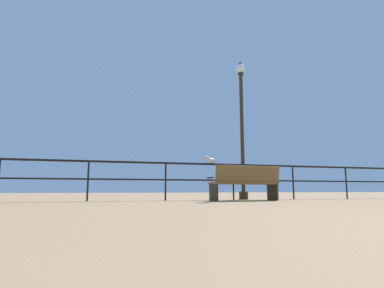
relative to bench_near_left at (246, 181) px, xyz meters
The scene contains 4 objects.
pier_railing 0.78m from the bench_near_left, 90.41° to the left, with size 19.15×0.05×0.99m.
bench_near_left is the anchor object (origin of this frame).
lamppost_center 2.03m from the bench_near_left, 67.31° to the left, with size 0.28×0.28×4.14m.
seagull_on_rail 1.16m from the bench_near_left, 132.99° to the left, with size 0.42×0.23×0.20m.
Camera 1 is at (-3.59, 0.03, 0.27)m, focal length 29.21 mm.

